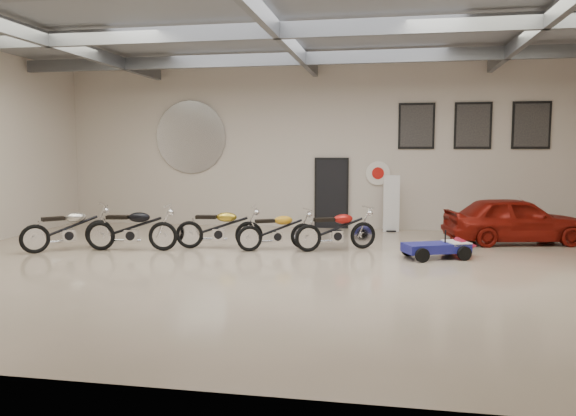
% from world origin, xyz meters
% --- Properties ---
extents(floor, '(16.00, 12.00, 0.01)m').
position_xyz_m(floor, '(0.00, 0.00, 0.00)').
color(floor, tan).
rests_on(floor, ground).
extents(ceiling, '(16.00, 12.00, 0.01)m').
position_xyz_m(ceiling, '(0.00, 0.00, 5.00)').
color(ceiling, slate).
rests_on(ceiling, back_wall).
extents(back_wall, '(16.00, 0.02, 5.00)m').
position_xyz_m(back_wall, '(0.00, 6.00, 2.50)').
color(back_wall, beige).
rests_on(back_wall, floor).
extents(ceiling_beams, '(15.80, 11.80, 0.32)m').
position_xyz_m(ceiling_beams, '(0.00, 0.00, 4.75)').
color(ceiling_beams, '#57595E').
rests_on(ceiling_beams, ceiling).
extents(door, '(0.92, 0.08, 2.10)m').
position_xyz_m(door, '(0.50, 5.95, 1.05)').
color(door, black).
rests_on(door, back_wall).
extents(logo_plaque, '(2.30, 0.06, 1.16)m').
position_xyz_m(logo_plaque, '(-4.00, 5.95, 2.80)').
color(logo_plaque, silver).
rests_on(logo_plaque, back_wall).
extents(poster_left, '(1.05, 0.08, 1.35)m').
position_xyz_m(poster_left, '(3.00, 5.96, 3.10)').
color(poster_left, black).
rests_on(poster_left, back_wall).
extents(poster_mid, '(1.05, 0.08, 1.35)m').
position_xyz_m(poster_mid, '(4.60, 5.96, 3.10)').
color(poster_mid, black).
rests_on(poster_mid, back_wall).
extents(poster_right, '(1.05, 0.08, 1.35)m').
position_xyz_m(poster_right, '(6.20, 5.96, 3.10)').
color(poster_right, black).
rests_on(poster_right, back_wall).
extents(oil_sign, '(0.72, 0.10, 0.72)m').
position_xyz_m(oil_sign, '(1.90, 5.95, 1.70)').
color(oil_sign, white).
rests_on(oil_sign, back_wall).
extents(banner_stand, '(0.49, 0.25, 1.73)m').
position_xyz_m(banner_stand, '(2.31, 5.50, 0.87)').
color(banner_stand, white).
rests_on(banner_stand, floor).
extents(motorcycle_silver, '(1.95, 1.95, 1.10)m').
position_xyz_m(motorcycle_silver, '(-5.33, 0.98, 0.55)').
color(motorcycle_silver, silver).
rests_on(motorcycle_silver, floor).
extents(motorcycle_black, '(2.23, 0.97, 1.12)m').
position_xyz_m(motorcycle_black, '(-3.81, 1.22, 0.56)').
color(motorcycle_black, silver).
rests_on(motorcycle_black, floor).
extents(motorcycle_gold, '(2.15, 0.90, 1.08)m').
position_xyz_m(motorcycle_gold, '(-1.82, 1.85, 0.54)').
color(motorcycle_gold, silver).
rests_on(motorcycle_gold, floor).
extents(motorcycle_yellow, '(1.97, 1.42, 0.99)m').
position_xyz_m(motorcycle_yellow, '(-0.41, 1.93, 0.50)').
color(motorcycle_yellow, silver).
rests_on(motorcycle_yellow, floor).
extents(motorcycle_red, '(2.08, 1.50, 1.05)m').
position_xyz_m(motorcycle_red, '(1.00, 2.14, 0.53)').
color(motorcycle_red, silver).
rests_on(motorcycle_red, floor).
extents(go_kart, '(1.94, 1.42, 0.64)m').
position_xyz_m(go_kart, '(3.43, 1.58, 0.32)').
color(go_kart, navy).
rests_on(go_kart, floor).
extents(vintage_car, '(2.14, 3.78, 1.21)m').
position_xyz_m(vintage_car, '(5.45, 4.00, 0.61)').
color(vintage_car, maroon).
rests_on(vintage_car, floor).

